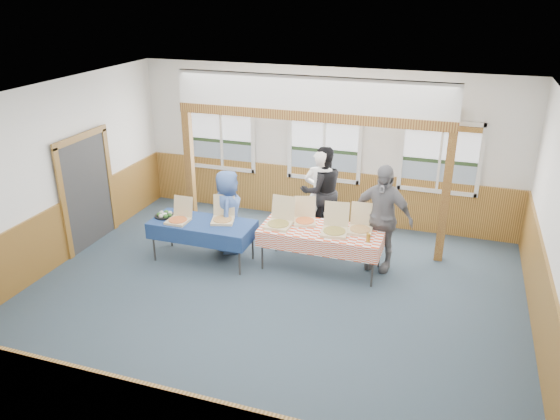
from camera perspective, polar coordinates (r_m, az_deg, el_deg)
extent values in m
plane|color=#2B3B47|center=(8.89, -1.25, -9.31)|extent=(8.00, 8.00, 0.00)
plane|color=white|center=(7.69, -1.46, 11.36)|extent=(8.00, 8.00, 0.00)
plane|color=silver|center=(11.33, 4.70, 6.66)|extent=(8.00, 0.00, 8.00)
plane|color=silver|center=(5.40, -14.39, -13.26)|extent=(8.00, 0.00, 8.00)
plane|color=silver|center=(10.16, -23.13, 2.98)|extent=(0.00, 8.00, 8.00)
cube|color=brown|center=(11.64, 4.51, 1.66)|extent=(7.98, 0.05, 1.10)
cube|color=brown|center=(10.51, -22.16, -2.42)|extent=(0.05, 6.98, 1.10)
cube|color=brown|center=(8.33, 25.83, -9.80)|extent=(0.05, 6.98, 1.10)
cube|color=#2D2D2D|center=(10.95, -19.53, 1.80)|extent=(0.06, 1.30, 2.10)
cube|color=silver|center=(12.21, -6.02, 4.41)|extent=(1.52, 0.05, 0.08)
cube|color=silver|center=(11.85, -6.30, 10.76)|extent=(1.52, 0.05, 0.08)
cube|color=silver|center=(12.33, -9.32, 7.76)|extent=(0.08, 0.05, 1.46)
cube|color=silver|center=(11.73, -2.83, 7.27)|extent=(0.08, 0.05, 1.46)
cube|color=silver|center=(12.01, -6.16, 7.53)|extent=(0.05, 0.05, 1.30)
cube|color=slate|center=(12.15, -6.00, 5.81)|extent=(1.40, 0.02, 0.52)
cube|color=#1F3319|center=(12.07, -6.06, 7.16)|extent=(1.40, 0.02, 0.08)
cube|color=silver|center=(11.97, -6.14, 8.96)|extent=(1.40, 0.02, 0.70)
cube|color=brown|center=(11.85, -6.32, 10.26)|extent=(1.40, 0.07, 0.10)
cube|color=silver|center=(11.48, 4.52, 3.28)|extent=(1.52, 0.05, 0.08)
cube|color=silver|center=(11.10, 4.74, 10.01)|extent=(1.52, 0.05, 0.08)
cube|color=silver|center=(11.47, 1.02, 6.93)|extent=(0.08, 0.05, 1.46)
cube|color=silver|center=(11.13, 8.34, 6.20)|extent=(0.08, 0.05, 1.46)
cube|color=silver|center=(11.27, 4.63, 6.59)|extent=(0.05, 0.05, 1.30)
cube|color=slate|center=(11.42, 4.62, 4.76)|extent=(1.40, 0.02, 0.52)
cube|color=#1F3319|center=(11.34, 4.66, 6.20)|extent=(1.40, 0.02, 0.08)
cube|color=silver|center=(11.23, 4.73, 8.10)|extent=(1.40, 0.02, 0.70)
cube|color=brown|center=(11.11, 4.70, 9.49)|extent=(1.40, 0.07, 0.10)
cube|color=silver|center=(11.19, 16.00, 1.92)|extent=(1.52, 0.05, 0.08)
cube|color=silver|center=(10.80, 16.79, 8.78)|extent=(1.52, 0.05, 0.08)
cube|color=silver|center=(11.02, 12.55, 5.74)|extent=(0.08, 0.05, 1.46)
cube|color=silver|center=(10.98, 20.24, 4.81)|extent=(0.08, 0.05, 1.46)
cube|color=silver|center=(10.98, 16.39, 5.29)|extent=(0.05, 0.05, 1.30)
cube|color=slate|center=(11.13, 16.18, 3.43)|extent=(1.40, 0.02, 0.52)
cube|color=#1F3319|center=(11.04, 16.35, 4.89)|extent=(1.40, 0.02, 0.08)
cube|color=silver|center=(10.94, 16.57, 6.84)|extent=(1.40, 0.02, 0.70)
cube|color=brown|center=(10.81, 16.73, 8.24)|extent=(1.40, 0.07, 0.10)
cube|color=#552A12|center=(11.23, -9.40, 4.16)|extent=(0.15, 0.15, 2.40)
cube|color=#552A12|center=(10.02, 16.89, 1.15)|extent=(0.15, 0.15, 2.40)
cube|color=#552A12|center=(9.98, 3.15, 9.80)|extent=(5.15, 0.18, 0.18)
cylinder|color=#2D2D2D|center=(10.14, -13.07, -3.32)|extent=(0.04, 0.04, 0.73)
cylinder|color=#2D2D2D|center=(10.63, -11.35, -1.93)|extent=(0.04, 0.04, 0.73)
cylinder|color=#2D2D2D|center=(9.43, -4.27, -4.82)|extent=(0.04, 0.04, 0.73)
cylinder|color=#2D2D2D|center=(9.95, -2.89, -3.24)|extent=(0.04, 0.04, 0.73)
cube|color=#2D2D2D|center=(9.85, -8.14, -1.36)|extent=(1.91, 1.11, 0.03)
cube|color=navy|center=(9.84, -8.15, -1.26)|extent=(1.98, 1.18, 0.01)
cube|color=navy|center=(9.58, -9.16, -2.97)|extent=(1.82, 0.39, 0.28)
cube|color=navy|center=(10.23, -7.11, -1.13)|extent=(1.82, 0.39, 0.28)
cylinder|color=#2D2D2D|center=(9.60, -1.87, -4.24)|extent=(0.04, 0.04, 0.73)
cylinder|color=#2D2D2D|center=(10.22, -0.43, -2.47)|extent=(0.04, 0.04, 0.73)
cylinder|color=#2D2D2D|center=(9.17, 9.64, -5.93)|extent=(0.04, 0.04, 0.73)
cylinder|color=#2D2D2D|center=(9.83, 10.36, -3.96)|extent=(0.04, 0.04, 0.73)
cube|color=#2D2D2D|center=(9.50, 4.38, -2.13)|extent=(2.23, 1.53, 0.03)
cube|color=red|center=(9.49, 4.39, -2.02)|extent=(2.31, 1.60, 0.01)
cube|color=red|center=(9.15, 3.64, -3.98)|extent=(1.99, 0.75, 0.28)
cube|color=red|center=(9.96, 5.03, -1.73)|extent=(1.99, 0.75, 0.28)
cube|color=beige|center=(9.89, -10.62, -1.15)|extent=(0.37, 0.37, 0.04)
cylinder|color=orange|center=(9.88, -10.63, -1.00)|extent=(0.32, 0.32, 0.01)
cube|color=beige|center=(9.99, -10.09, 0.40)|extent=(0.37, 0.09, 0.36)
cube|color=beige|center=(9.79, -6.01, -1.12)|extent=(0.48, 0.48, 0.04)
cylinder|color=tan|center=(9.78, -6.02, -0.96)|extent=(0.42, 0.42, 0.01)
cube|color=beige|center=(9.92, -5.87, 0.53)|extent=(0.40, 0.19, 0.38)
cube|color=beige|center=(9.55, -0.18, -1.61)|extent=(0.45, 0.45, 0.05)
cylinder|color=#B9763A|center=(9.53, -0.18, -1.44)|extent=(0.39, 0.39, 0.01)
cube|color=beige|center=(9.68, 0.37, 0.26)|extent=(0.44, 0.12, 0.42)
cube|color=beige|center=(9.69, 2.61, -1.27)|extent=(0.47, 0.47, 0.04)
cylinder|color=orange|center=(9.68, 2.61, -1.11)|extent=(0.41, 0.41, 0.01)
cube|color=beige|center=(9.82, 2.61, 0.38)|extent=(0.39, 0.20, 0.37)
cube|color=beige|center=(9.32, 5.70, -2.36)|extent=(0.47, 0.47, 0.05)
cylinder|color=#B9763A|center=(9.31, 5.70, -2.18)|extent=(0.42, 0.42, 0.01)
cube|color=beige|center=(9.46, 5.95, -0.42)|extent=(0.44, 0.15, 0.42)
cube|color=beige|center=(9.45, 8.36, -2.15)|extent=(0.43, 0.43, 0.04)
cylinder|color=tan|center=(9.44, 8.37, -1.98)|extent=(0.37, 0.37, 0.01)
cube|color=beige|center=(9.58, 8.61, -0.38)|extent=(0.40, 0.12, 0.39)
cylinder|color=black|center=(10.18, -11.94, -0.60)|extent=(0.37, 0.37, 0.03)
cylinder|color=white|center=(10.17, -11.95, -0.47)|extent=(0.08, 0.08, 0.04)
sphere|color=#306024|center=(10.12, -11.46, -0.52)|extent=(0.08, 0.08, 0.08)
sphere|color=#B9B6A7|center=(10.20, -11.43, -0.32)|extent=(0.08, 0.08, 0.08)
sphere|color=#306024|center=(10.25, -11.79, -0.22)|extent=(0.08, 0.08, 0.08)
sphere|color=#B9B6A7|center=(10.24, -12.28, -0.29)|extent=(0.08, 0.08, 0.08)
sphere|color=#306024|center=(10.17, -12.52, -0.47)|extent=(0.08, 0.08, 0.08)
sphere|color=#B9B6A7|center=(10.10, -12.34, -0.64)|extent=(0.08, 0.08, 0.08)
sphere|color=#306024|center=(10.07, -11.87, -0.66)|extent=(0.08, 0.08, 0.08)
cylinder|color=#956618|center=(9.08, 9.21, -2.89)|extent=(0.07, 0.07, 0.15)
imported|color=white|center=(10.79, 4.23, 1.81)|extent=(0.69, 0.51, 1.76)
imported|color=black|center=(10.81, 4.40, 2.01)|extent=(1.11, 1.06, 1.81)
imported|color=#3D5B99|center=(10.14, -5.45, -0.15)|extent=(0.72, 0.89, 1.59)
imported|color=slate|center=(9.58, 10.55, -0.78)|extent=(1.20, 0.70, 1.91)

